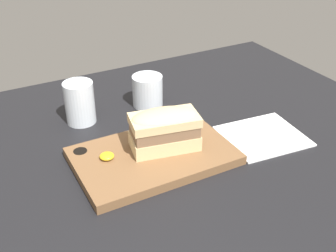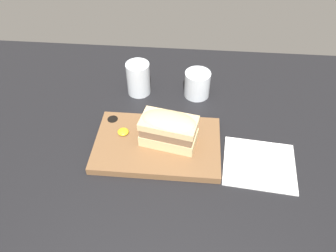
{
  "view_description": "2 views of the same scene",
  "coord_description": "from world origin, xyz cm",
  "px_view_note": "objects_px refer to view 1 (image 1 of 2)",
  "views": [
    {
      "loc": [
        -27.23,
        -65.77,
        55.83
      ],
      "look_at": [
        10.17,
        4.18,
        8.39
      ],
      "focal_mm": 45.0,
      "sensor_mm": 36.0,
      "label": 1
    },
    {
      "loc": [
        13.61,
        -57.12,
        69.7
      ],
      "look_at": [
        8.47,
        2.46,
        10.31
      ],
      "focal_mm": 35.0,
      "sensor_mm": 36.0,
      "label": 2
    }
  ],
  "objects_px": {
    "sandwich": "(165,128)",
    "napkin": "(263,136)",
    "serving_board": "(153,156)",
    "water_glass": "(80,105)",
    "wine_glass": "(148,92)"
  },
  "relations": [
    {
      "from": "sandwich",
      "to": "napkin",
      "type": "distance_m",
      "value": 0.26
    },
    {
      "from": "serving_board",
      "to": "sandwich",
      "type": "relative_size",
      "value": 2.14
    },
    {
      "from": "serving_board",
      "to": "water_glass",
      "type": "height_order",
      "value": "water_glass"
    },
    {
      "from": "water_glass",
      "to": "wine_glass",
      "type": "bearing_deg",
      "value": 0.62
    },
    {
      "from": "napkin",
      "to": "sandwich",
      "type": "bearing_deg",
      "value": 169.71
    },
    {
      "from": "serving_board",
      "to": "sandwich",
      "type": "height_order",
      "value": "sandwich"
    },
    {
      "from": "water_glass",
      "to": "sandwich",
      "type": "bearing_deg",
      "value": -63.25
    },
    {
      "from": "wine_glass",
      "to": "napkin",
      "type": "bearing_deg",
      "value": -58.28
    },
    {
      "from": "water_glass",
      "to": "napkin",
      "type": "relative_size",
      "value": 0.54
    },
    {
      "from": "sandwich",
      "to": "wine_glass",
      "type": "bearing_deg",
      "value": 73.08
    },
    {
      "from": "napkin",
      "to": "water_glass",
      "type": "bearing_deg",
      "value": 142.52
    },
    {
      "from": "napkin",
      "to": "serving_board",
      "type": "bearing_deg",
      "value": 172.01
    },
    {
      "from": "sandwich",
      "to": "wine_glass",
      "type": "relative_size",
      "value": 1.89
    },
    {
      "from": "serving_board",
      "to": "napkin",
      "type": "xyz_separation_m",
      "value": [
        0.27,
        -0.04,
        -0.01
      ]
    },
    {
      "from": "serving_board",
      "to": "sandwich",
      "type": "bearing_deg",
      "value": 9.95
    }
  ]
}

